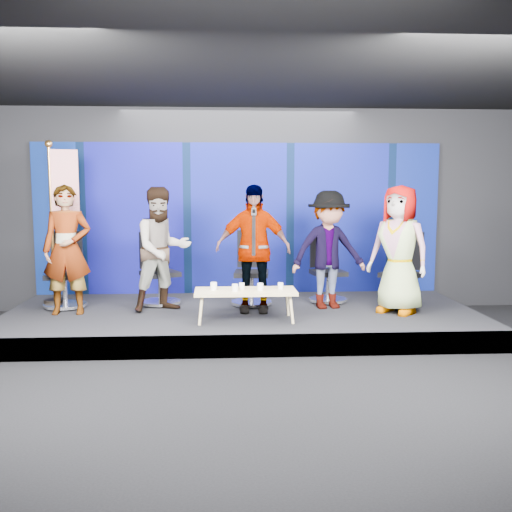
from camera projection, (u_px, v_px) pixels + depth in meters
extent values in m
plane|color=black|center=(250.00, 385.00, 6.19)|extent=(10.00, 10.00, 0.00)
cube|color=black|center=(239.00, 210.00, 9.94)|extent=(10.00, 0.02, 3.50)
cube|color=black|center=(302.00, 296.00, 2.01)|extent=(10.00, 0.02, 3.50)
cube|color=black|center=(249.00, 52.00, 5.77)|extent=(10.00, 8.00, 0.02)
cube|color=black|center=(242.00, 319.00, 8.65)|extent=(7.00, 3.00, 0.30)
cube|color=#071F53|center=(239.00, 219.00, 9.91)|extent=(7.00, 0.08, 2.60)
cylinder|color=silver|center=(66.00, 306.00, 8.76)|extent=(0.70, 0.70, 0.07)
cylinder|color=silver|center=(65.00, 289.00, 8.73)|extent=(0.08, 0.08, 0.44)
cube|color=black|center=(64.00, 275.00, 8.71)|extent=(0.56, 0.56, 0.08)
cube|color=black|center=(67.00, 250.00, 8.92)|extent=(0.48, 0.09, 0.60)
imported|color=black|center=(67.00, 250.00, 8.25)|extent=(0.72, 0.50, 1.88)
cylinder|color=silver|center=(161.00, 302.00, 9.00)|extent=(0.87, 0.87, 0.06)
cylinder|color=silver|center=(160.00, 287.00, 8.97)|extent=(0.08, 0.08, 0.43)
cube|color=black|center=(160.00, 274.00, 8.95)|extent=(0.69, 0.69, 0.08)
cube|color=black|center=(154.00, 250.00, 9.13)|extent=(0.44, 0.26, 0.59)
imported|color=black|center=(162.00, 249.00, 8.46)|extent=(1.12, 1.03, 1.85)
cylinder|color=silver|center=(251.00, 303.00, 8.96)|extent=(0.72, 0.72, 0.07)
cylinder|color=silver|center=(251.00, 287.00, 8.93)|extent=(0.08, 0.08, 0.44)
cube|color=black|center=(251.00, 273.00, 8.90)|extent=(0.57, 0.57, 0.08)
cube|color=black|center=(252.00, 249.00, 9.12)|extent=(0.48, 0.10, 0.60)
imported|color=black|center=(253.00, 249.00, 8.40)|extent=(1.14, 0.57, 1.88)
cylinder|color=silver|center=(328.00, 300.00, 9.20)|extent=(0.72, 0.72, 0.06)
cylinder|color=silver|center=(328.00, 285.00, 9.17)|extent=(0.07, 0.07, 0.42)
cube|color=black|center=(328.00, 273.00, 9.14)|extent=(0.57, 0.57, 0.07)
cube|color=black|center=(323.00, 250.00, 9.35)|extent=(0.46, 0.13, 0.57)
imported|color=black|center=(329.00, 250.00, 8.65)|extent=(1.25, 0.85, 1.79)
cylinder|color=silver|center=(400.00, 304.00, 8.85)|extent=(0.92, 0.92, 0.07)
cylinder|color=silver|center=(400.00, 289.00, 8.82)|extent=(0.08, 0.08, 0.43)
cube|color=black|center=(401.00, 275.00, 8.80)|extent=(0.74, 0.74, 0.08)
cube|color=black|center=(409.00, 250.00, 8.96)|extent=(0.39, 0.36, 0.60)
imported|color=black|center=(399.00, 250.00, 8.32)|extent=(1.08, 1.06, 1.87)
cube|color=tan|center=(245.00, 291.00, 7.87)|extent=(1.40, 0.60, 0.04)
cylinder|color=tan|center=(201.00, 311.00, 7.63)|extent=(0.04, 0.04, 0.39)
cylinder|color=tan|center=(202.00, 304.00, 8.09)|extent=(0.04, 0.04, 0.39)
cylinder|color=tan|center=(291.00, 310.00, 7.71)|extent=(0.04, 0.04, 0.39)
cylinder|color=tan|center=(287.00, 303.00, 8.17)|extent=(0.04, 0.04, 0.39)
cylinder|color=white|center=(214.00, 286.00, 7.87)|extent=(0.09, 0.09, 0.11)
cylinder|color=white|center=(235.00, 288.00, 7.77)|extent=(0.08, 0.08, 0.10)
cylinder|color=white|center=(242.00, 286.00, 7.93)|extent=(0.08, 0.08, 0.09)
cylinder|color=white|center=(260.00, 287.00, 7.85)|extent=(0.08, 0.08, 0.10)
cylinder|color=white|center=(281.00, 286.00, 7.94)|extent=(0.08, 0.08, 0.09)
cylinder|color=black|center=(55.00, 303.00, 8.88)|extent=(0.34, 0.34, 0.11)
cylinder|color=#C98940|center=(52.00, 225.00, 8.74)|extent=(0.05, 0.05, 2.33)
sphere|color=#C98940|center=(49.00, 144.00, 8.59)|extent=(0.12, 0.12, 0.12)
cube|color=#B61427|center=(65.00, 186.00, 8.71)|extent=(0.41, 0.17, 1.11)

